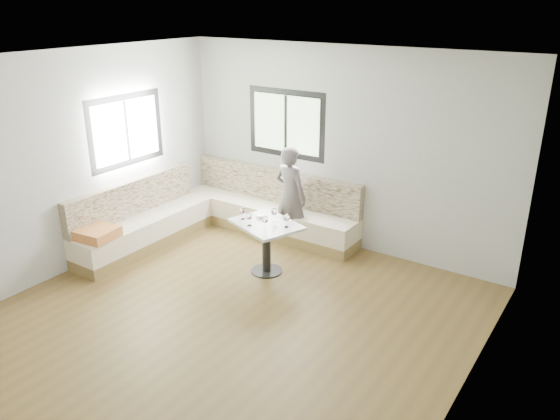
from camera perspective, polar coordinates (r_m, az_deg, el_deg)
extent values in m
cube|color=brown|center=(6.26, -5.20, -11.22)|extent=(5.00, 5.00, 0.01)
cube|color=white|center=(5.31, -6.23, 15.18)|extent=(5.00, 5.00, 0.01)
cube|color=#B7B7B2|center=(7.63, 6.37, 6.32)|extent=(5.00, 0.01, 2.80)
cube|color=#B7B7B2|center=(7.41, -20.85, 4.60)|extent=(0.01, 5.00, 2.80)
cube|color=#B7B7B2|center=(4.58, 19.42, -5.28)|extent=(0.01, 5.00, 2.80)
cube|color=black|center=(8.00, 0.64, 9.00)|extent=(1.30, 0.02, 1.00)
cube|color=black|center=(7.87, -15.76, 8.00)|extent=(0.02, 1.30, 1.00)
cube|color=olive|center=(8.36, -1.26, -1.79)|extent=(2.90, 0.55, 0.16)
cube|color=beige|center=(8.27, -1.27, -0.35)|extent=(2.90, 0.55, 0.29)
cube|color=beige|center=(8.29, -0.48, 2.63)|extent=(2.90, 0.14, 0.50)
cube|color=olive|center=(8.13, -13.83, -3.13)|extent=(0.55, 2.25, 0.16)
cube|color=beige|center=(8.04, -13.97, -1.67)|extent=(0.55, 2.25, 0.29)
cube|color=beige|center=(8.04, -15.21, 1.26)|extent=(0.14, 2.25, 0.50)
cube|color=gold|center=(7.43, -18.54, -2.33)|extent=(0.49, 0.49, 0.13)
cylinder|color=black|center=(7.21, -1.41, -6.36)|extent=(0.41, 0.41, 0.02)
cylinder|color=black|center=(7.07, -1.43, -4.09)|extent=(0.11, 0.11, 0.65)
cube|color=silver|center=(6.93, -1.46, -1.51)|extent=(1.01, 0.90, 0.04)
imported|color=#5E5559|center=(7.75, 1.12, 1.49)|extent=(0.59, 0.44, 1.46)
cylinder|color=white|center=(7.08, -2.12, -0.67)|extent=(0.09, 0.09, 0.04)
sphere|color=black|center=(7.07, -1.99, -0.60)|extent=(0.02, 0.02, 0.02)
sphere|color=black|center=(7.09, -2.16, -0.56)|extent=(0.02, 0.02, 0.02)
sphere|color=black|center=(7.06, -2.18, -0.64)|extent=(0.02, 0.02, 0.02)
cylinder|color=white|center=(7.05, -3.89, -0.92)|extent=(0.06, 0.06, 0.01)
cylinder|color=white|center=(7.04, -3.90, -0.61)|extent=(0.01, 0.01, 0.08)
ellipsoid|color=white|center=(7.01, -3.92, 0.05)|extent=(0.08, 0.08, 0.10)
cylinder|color=#440210|center=(7.02, -3.91, -0.13)|extent=(0.05, 0.05, 0.02)
cylinder|color=white|center=(6.85, -3.23, -1.62)|extent=(0.06, 0.06, 0.01)
cylinder|color=white|center=(6.83, -3.24, -1.30)|extent=(0.01, 0.01, 0.08)
ellipsoid|color=white|center=(6.80, -3.25, -0.63)|extent=(0.08, 0.08, 0.10)
cylinder|color=#440210|center=(6.81, -3.25, -0.81)|extent=(0.05, 0.05, 0.02)
cylinder|color=white|center=(6.74, -1.55, -1.99)|extent=(0.06, 0.06, 0.01)
cylinder|color=white|center=(6.72, -1.55, -1.66)|extent=(0.01, 0.01, 0.08)
ellipsoid|color=white|center=(6.69, -1.56, -0.98)|extent=(0.08, 0.08, 0.10)
cylinder|color=#440210|center=(6.70, -1.56, -1.17)|extent=(0.05, 0.05, 0.02)
cylinder|color=white|center=(6.98, -0.62, -1.14)|extent=(0.06, 0.06, 0.01)
cylinder|color=white|center=(6.96, -0.62, -0.82)|extent=(0.01, 0.01, 0.08)
ellipsoid|color=white|center=(6.93, -0.62, -0.16)|extent=(0.08, 0.08, 0.10)
cylinder|color=#440210|center=(6.94, -0.62, -0.34)|extent=(0.05, 0.05, 0.02)
cylinder|color=white|center=(6.79, 0.67, -1.77)|extent=(0.06, 0.06, 0.01)
cylinder|color=white|center=(6.78, 0.67, -1.45)|extent=(0.01, 0.01, 0.08)
ellipsoid|color=white|center=(6.74, 0.67, -0.77)|extent=(0.08, 0.08, 0.10)
cylinder|color=#440210|center=(6.75, 0.67, -0.96)|extent=(0.05, 0.05, 0.02)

